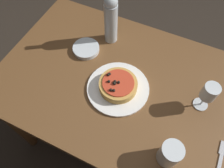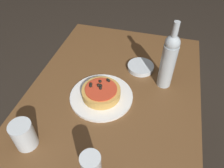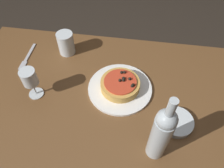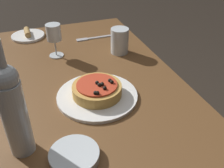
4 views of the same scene
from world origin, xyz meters
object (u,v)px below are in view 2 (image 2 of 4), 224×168
Objects in this scene: pizza at (101,92)px; side_bowl at (141,67)px; wine_glass at (91,165)px; wine_bottle at (169,60)px; dining_table at (107,123)px; dinner_plate at (101,96)px; water_cup at (24,135)px.

side_bowl is (-0.25, 0.14, -0.02)m from pizza.
pizza is 0.39m from wine_glass.
dining_table is at bearing -43.54° from wine_bottle.
side_bowl is at bearing -122.94° from wine_bottle.
pizza is 1.16× the size of wine_glass.
water_cup is (0.31, -0.21, 0.05)m from dinner_plate.
side_bowl is (-0.32, 0.10, 0.11)m from dining_table.
dinner_plate is 1.65× the size of pizza.
pizza reaches higher than side_bowl.
side_bowl reaches higher than dining_table.
wine_glass is at bearing 12.70° from pizza.
wine_glass is 0.45× the size of wine_bottle.
pizza is 0.29m from side_bowl.
dinner_plate is at bearing -167.32° from wine_glass.
water_cup reaches higher than dining_table.
wine_glass reaches higher than water_cup.
side_bowl is at bearing 147.95° from water_cup.
water_cup is (0.24, -0.25, 0.15)m from dining_table.
wine_bottle reaches higher than pizza.
dinner_plate is 0.37m from water_cup.
dinner_plate is 0.40m from wine_glass.
wine_bottle is (-0.24, 0.23, 0.24)m from dining_table.
water_cup is at bearing -46.92° from dining_table.
dining_table is 9.81× the size of side_bowl.
dinner_plate is at bearing 30.15° from pizza.
dinner_plate is 1.92× the size of wine_glass.
water_cup is at bearing -45.28° from wine_bottle.
wine_bottle is at bearing 121.39° from pizza.
side_bowl is at bearing 163.30° from dining_table.
wine_glass is 0.30m from water_cup.
pizza is 1.50× the size of water_cup.
pizza is at bearing 146.19° from water_cup.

